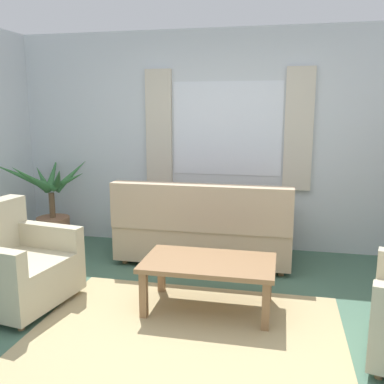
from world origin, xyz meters
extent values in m
plane|color=#476B56|center=(0.00, 0.00, 0.00)|extent=(6.24, 6.24, 0.00)
cube|color=silver|center=(0.00, 2.26, 1.30)|extent=(5.32, 0.12, 2.60)
cube|color=white|center=(0.00, 2.20, 1.45)|extent=(1.30, 0.01, 1.10)
cube|color=beige|center=(-0.83, 2.17, 1.45)|extent=(0.32, 0.06, 1.40)
cube|color=beige|center=(0.83, 2.17, 1.45)|extent=(0.32, 0.06, 1.40)
cube|color=tan|center=(0.00, 0.00, 0.01)|extent=(2.36, 1.74, 0.01)
cube|color=tan|center=(-0.16, 1.66, 0.25)|extent=(1.90, 0.80, 0.38)
cube|color=tan|center=(-0.16, 1.34, 0.68)|extent=(1.90, 0.20, 0.48)
cube|color=tan|center=(0.71, 1.66, 0.56)|extent=(0.16, 0.80, 0.24)
cube|color=tan|center=(-1.03, 1.66, 0.56)|extent=(0.16, 0.80, 0.24)
cylinder|color=olive|center=(0.69, 1.96, 0.03)|extent=(0.06, 0.06, 0.06)
cylinder|color=olive|center=(-1.01, 1.96, 0.03)|extent=(0.06, 0.06, 0.06)
cylinder|color=olive|center=(0.69, 1.36, 0.03)|extent=(0.06, 0.06, 0.06)
cylinder|color=olive|center=(-1.01, 1.36, 0.03)|extent=(0.06, 0.06, 0.06)
cube|color=#BCB293|center=(-1.53, 0.19, 0.24)|extent=(0.92, 0.95, 0.36)
cube|color=#BCB293|center=(-1.48, 0.55, 0.53)|extent=(0.81, 0.24, 0.22)
cylinder|color=olive|center=(-1.27, -0.19, 0.03)|extent=(0.05, 0.05, 0.06)
cylinder|color=olive|center=(-1.17, 0.48, 0.03)|extent=(0.05, 0.05, 0.06)
cylinder|color=olive|center=(-1.80, 0.58, 0.03)|extent=(0.05, 0.05, 0.06)
cylinder|color=olive|center=(1.48, 0.40, 0.03)|extent=(0.05, 0.05, 0.06)
cylinder|color=olive|center=(1.32, -0.26, 0.03)|extent=(0.05, 0.05, 0.06)
cube|color=olive|center=(0.09, 0.45, 0.42)|extent=(1.10, 0.64, 0.04)
cube|color=olive|center=(-0.40, 0.19, 0.20)|extent=(0.06, 0.06, 0.40)
cube|color=olive|center=(0.58, 0.19, 0.20)|extent=(0.06, 0.06, 0.40)
cube|color=olive|center=(-0.40, 0.71, 0.20)|extent=(0.06, 0.06, 0.40)
cube|color=olive|center=(0.58, 0.71, 0.20)|extent=(0.06, 0.06, 0.40)
cylinder|color=#9E6B4C|center=(-2.10, 1.77, 0.18)|extent=(0.40, 0.40, 0.36)
cylinder|color=brown|center=(-2.10, 1.77, 0.51)|extent=(0.07, 0.07, 0.31)
cone|color=#38753D|center=(-1.87, 1.78, 0.83)|extent=(0.46, 0.11, 0.29)
cone|color=#38753D|center=(-1.94, 2.00, 0.86)|extent=(0.34, 0.47, 0.44)
cone|color=#38753D|center=(-2.22, 2.05, 0.88)|extent=(0.26, 0.55, 0.45)
cone|color=#38753D|center=(-2.29, 1.90, 0.83)|extent=(0.39, 0.33, 0.36)
cone|color=#38753D|center=(-2.38, 1.59, 0.90)|extent=(0.55, 0.47, 0.43)
cone|color=#38753D|center=(-2.17, 1.44, 0.90)|extent=(0.18, 0.62, 0.44)
cone|color=#38753D|center=(-1.87, 1.54, 0.90)|extent=(0.45, 0.56, 0.39)
camera|label=1|loc=(0.67, -2.90, 1.69)|focal=40.00mm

